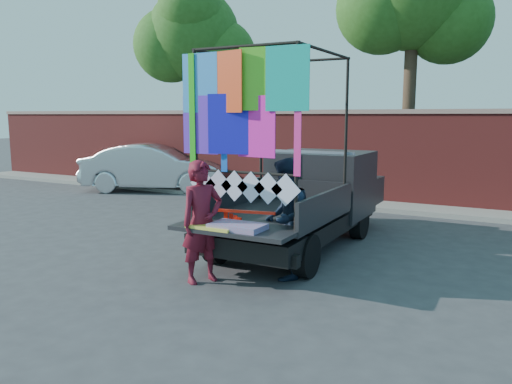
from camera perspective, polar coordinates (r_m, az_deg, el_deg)
The scene contains 9 objects.
ground at distance 8.24m, azimuth -2.38°, elevation -8.56°, with size 90.00×90.00×0.00m, color #38383A.
brick_wall at distance 14.38m, azimuth 11.94°, elevation 4.09°, with size 30.00×0.45×2.61m.
curb at distance 13.88m, azimuth 10.96°, elevation -1.32°, with size 30.00×1.20×0.12m, color gray.
tree_left at distance 18.40m, azimuth -7.23°, elevation 17.03°, with size 4.20×3.30×7.05m.
pickup_truck at distance 9.81m, azimuth 6.31°, elevation -0.58°, with size 2.17×5.46×3.44m.
sedan at distance 16.59m, azimuth -11.47°, elevation 2.74°, with size 1.61×4.60×1.52m, color silver.
woman at distance 7.36m, azimuth -6.18°, elevation -3.42°, with size 0.66×0.43×1.81m, color maroon.
man at distance 7.51m, azimuth 3.39°, elevation -3.07°, with size 0.89×0.69×1.83m, color #141F32.
streamer_bundle at distance 7.46m, azimuth -2.10°, elevation -3.65°, with size 0.95×0.24×0.66m.
Camera 1 is at (4.01, -6.77, 2.45)m, focal length 35.00 mm.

